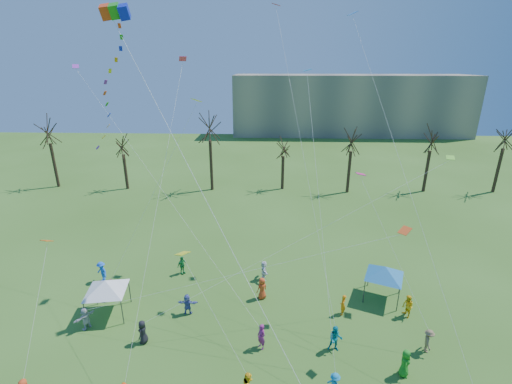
{
  "coord_description": "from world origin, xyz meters",
  "views": [
    {
      "loc": [
        1.19,
        -14.04,
        17.95
      ],
      "look_at": [
        0.45,
        5.0,
        11.0
      ],
      "focal_mm": 25.0,
      "sensor_mm": 36.0,
      "label": 1
    }
  ],
  "objects_px": {
    "canopy_tent_white": "(106,286)",
    "canopy_tent_blue": "(385,271)",
    "distant_building": "(350,105)",
    "big_box_kite": "(114,91)"
  },
  "relations": [
    {
      "from": "canopy_tent_blue",
      "to": "distant_building",
      "type": "bearing_deg",
      "value": 80.79
    },
    {
      "from": "distant_building",
      "to": "canopy_tent_blue",
      "type": "height_order",
      "value": "distant_building"
    },
    {
      "from": "canopy_tent_white",
      "to": "canopy_tent_blue",
      "type": "height_order",
      "value": "canopy_tent_white"
    },
    {
      "from": "big_box_kite",
      "to": "canopy_tent_blue",
      "type": "height_order",
      "value": "big_box_kite"
    },
    {
      "from": "canopy_tent_white",
      "to": "distant_building",
      "type": "bearing_deg",
      "value": 66.21
    },
    {
      "from": "distant_building",
      "to": "canopy_tent_white",
      "type": "xyz_separation_m",
      "value": [
        -32.73,
        -74.24,
        -5.01
      ]
    },
    {
      "from": "distant_building",
      "to": "canopy_tent_white",
      "type": "bearing_deg",
      "value": -113.79
    },
    {
      "from": "big_box_kite",
      "to": "canopy_tent_white",
      "type": "relative_size",
      "value": 5.83
    },
    {
      "from": "big_box_kite",
      "to": "canopy_tent_white",
      "type": "xyz_separation_m",
      "value": [
        -3.51,
        2.2,
        -14.01
      ]
    },
    {
      "from": "canopy_tent_white",
      "to": "canopy_tent_blue",
      "type": "relative_size",
      "value": 1.09
    }
  ]
}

